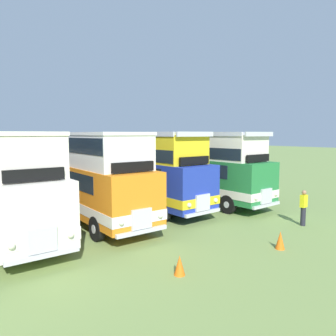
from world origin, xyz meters
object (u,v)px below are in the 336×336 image
bus_second_in_row (6,178)px  bus_third_in_row (87,172)px  cone_near_end (180,265)px  bus_fourth_in_row (144,168)px  bus_fifth_in_row (193,165)px  cone_mid_row (280,240)px  marshal_person (303,207)px

bus_second_in_row → bus_third_in_row: bearing=-1.9°
bus_second_in_row → cone_near_end: bus_second_in_row is taller
bus_third_in_row → cone_near_end: bearing=-96.2°
bus_fourth_in_row → bus_fifth_in_row: same height
bus_second_in_row → cone_mid_row: bearing=-50.6°
bus_second_in_row → marshal_person: (11.21, -8.01, -1.59)m
cone_near_end → bus_fifth_in_row: bearing=44.0°
bus_second_in_row → cone_mid_row: 11.93m
bus_fourth_in_row → cone_near_end: (-4.72, -8.51, -2.04)m
marshal_person → bus_fifth_in_row: bearing=88.0°
bus_fourth_in_row → cone_mid_row: bearing=-91.2°
cone_mid_row → bus_fourth_in_row: bearing=88.8°
bus_third_in_row → marshal_person: (7.38, -7.88, -1.58)m
cone_near_end → marshal_person: size_ratio=0.37×
bus_third_in_row → cone_mid_row: 9.88m
bus_third_in_row → bus_second_in_row: bearing=178.1°
cone_near_end → cone_mid_row: (4.52, -0.75, 0.03)m
bus_second_in_row → bus_fifth_in_row: bearing=-0.4°
cone_mid_row → cone_near_end: bearing=170.6°
bus_fifth_in_row → cone_mid_row: size_ratio=16.52×
bus_fourth_in_row → bus_second_in_row: bearing=-178.6°
bus_second_in_row → cone_near_end: size_ratio=17.33×
bus_second_in_row → bus_third_in_row: 3.83m
marshal_person → bus_second_in_row: bearing=144.5°
bus_fifth_in_row → marshal_person: bearing=-92.0°
bus_fifth_in_row → marshal_person: size_ratio=6.59×
bus_second_in_row → bus_fifth_in_row: (11.49, -0.07, -0.11)m
cone_near_end → marshal_person: 8.30m
bus_fifth_in_row → cone_near_end: (-8.55, -8.25, -2.05)m
bus_second_in_row → cone_near_end: (2.94, -8.32, -2.16)m
bus_fifth_in_row → marshal_person: bus_fifth_in_row is taller
cone_mid_row → marshal_person: 3.94m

